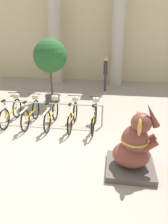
# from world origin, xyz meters

# --- Properties ---
(ground_plane) EXTENTS (60.00, 60.00, 0.00)m
(ground_plane) POSITION_xyz_m (0.00, 0.00, 0.00)
(ground_plane) COLOR gray
(building_facade) EXTENTS (20.00, 0.20, 6.00)m
(building_facade) POSITION_xyz_m (0.00, 8.60, 3.00)
(building_facade) COLOR #C6B78E
(building_facade) RESTS_ON ground_plane
(column_left) EXTENTS (0.88, 0.88, 5.16)m
(column_left) POSITION_xyz_m (-1.71, 7.60, 2.62)
(column_left) COLOR #ADA899
(column_left) RESTS_ON ground_plane
(column_right) EXTENTS (0.88, 0.88, 5.16)m
(column_right) POSITION_xyz_m (1.71, 7.60, 2.62)
(column_right) COLOR #ADA899
(column_right) RESTS_ON ground_plane
(bike_rack) EXTENTS (3.52, 0.05, 0.77)m
(bike_rack) POSITION_xyz_m (-0.41, 1.95, 0.60)
(bike_rack) COLOR gray
(bike_rack) RESTS_ON ground_plane
(bicycle_0) EXTENTS (0.48, 1.71, 0.98)m
(bicycle_0) POSITION_xyz_m (-1.87, 1.85, 0.41)
(bicycle_0) COLOR black
(bicycle_0) RESTS_ON ground_plane
(bicycle_1) EXTENTS (0.48, 1.71, 0.98)m
(bicycle_1) POSITION_xyz_m (-1.14, 1.82, 0.41)
(bicycle_1) COLOR black
(bicycle_1) RESTS_ON ground_plane
(bicycle_2) EXTENTS (0.48, 1.71, 0.98)m
(bicycle_2) POSITION_xyz_m (-0.41, 1.82, 0.41)
(bicycle_2) COLOR black
(bicycle_2) RESTS_ON ground_plane
(bicycle_3) EXTENTS (0.48, 1.71, 0.98)m
(bicycle_3) POSITION_xyz_m (0.32, 1.82, 0.41)
(bicycle_3) COLOR black
(bicycle_3) RESTS_ON ground_plane
(bicycle_4) EXTENTS (0.48, 1.71, 0.98)m
(bicycle_4) POSITION_xyz_m (1.05, 1.80, 0.41)
(bicycle_4) COLOR black
(bicycle_4) RESTS_ON ground_plane
(elephant_statue) EXTENTS (1.13, 1.13, 1.74)m
(elephant_statue) POSITION_xyz_m (2.15, -0.33, 0.59)
(elephant_statue) COLOR #4C4742
(elephant_statue) RESTS_ON ground_plane
(person_pedestrian) EXTENTS (0.23, 0.47, 1.73)m
(person_pedestrian) POSITION_xyz_m (1.18, 6.30, 1.04)
(person_pedestrian) COLOR #383342
(person_pedestrian) RESTS_ON ground_plane
(potted_tree) EXTENTS (1.40, 1.40, 2.72)m
(potted_tree) POSITION_xyz_m (-1.06, 4.22, 1.93)
(potted_tree) COLOR #4C4C4C
(potted_tree) RESTS_ON ground_plane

